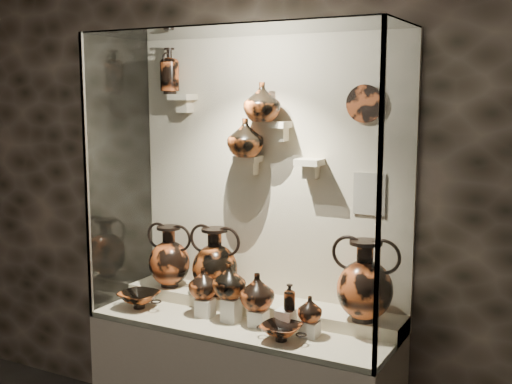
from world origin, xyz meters
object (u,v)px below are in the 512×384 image
lekythos_small (290,296)px  kylix_left (139,298)px  lekythos_tall (170,68)px  ovoid_vase_a (245,138)px  kylix_right (281,331)px  amphora_right (365,280)px  jug_a (203,283)px  jug_b (229,280)px  amphora_mid (215,261)px  jug_c (257,291)px  ovoid_vase_b (262,102)px  jug_e (310,309)px  amphora_left (169,256)px

lekythos_small → kylix_left: bearing=-164.6°
lekythos_tall → ovoid_vase_a: 0.67m
kylix_right → lekythos_tall: lekythos_tall is taller
lekythos_small → kylix_left: lekythos_small is taller
amphora_right → jug_a: 0.91m
jug_a → jug_b: size_ratio=0.90×
amphora_mid → jug_c: 0.41m
lekythos_small → lekythos_tall: bearing=175.2°
ovoid_vase_a → ovoid_vase_b: (0.11, 0.00, 0.20)m
jug_b → lekythos_small: bearing=-5.4°
amphora_right → lekythos_tall: bearing=166.8°
jug_c → lekythos_small: 0.21m
amphora_mid → ovoid_vase_a: 0.75m
jug_b → kylix_left: size_ratio=0.67×
amphora_right → jug_a: size_ratio=2.46×
jug_a → ovoid_vase_a: ovoid_vase_a is taller
kylix_left → kylix_right: kylix_left is taller
jug_b → kylix_left: (-0.57, -0.07, -0.17)m
lekythos_small → jug_e: bearing=19.8°
jug_a → jug_b: jug_b is taller
amphora_left → jug_c: (0.70, -0.17, -0.07)m
amphora_mid → jug_b: 0.26m
lekythos_tall → ovoid_vase_b: bearing=18.5°
kylix_right → ovoid_vase_b: ovoid_vase_b is taller
amphora_mid → amphora_right: 0.91m
jug_e → jug_a: bearing=-165.7°
jug_b → ovoid_vase_a: bearing=93.9°
amphora_mid → lekythos_tall: (-0.37, 0.10, 1.12)m
jug_b → kylix_right: (0.38, -0.13, -0.17)m
ovoid_vase_a → jug_e: bearing=-35.9°
ovoid_vase_a → amphora_right: bearing=-16.2°
kylix_left → ovoid_vase_b: ovoid_vase_b is taller
amphora_right → lekythos_tall: (-1.28, 0.11, 1.11)m
kylix_left → ovoid_vase_b: bearing=47.7°
amphora_left → kylix_right: 0.99m
amphora_mid → jug_e: bearing=0.8°
amphora_right → jug_e: amphora_right is taller
amphora_left → lekythos_tall: lekythos_tall is taller
amphora_right → kylix_right: (-0.33, -0.29, -0.23)m
jug_b → jug_e: size_ratio=1.45×
lekythos_small → ovoid_vase_b: ovoid_vase_b is taller
kylix_right → ovoid_vase_a: ovoid_vase_a is taller
lekythos_tall → ovoid_vase_b: lekythos_tall is taller
jug_e → amphora_mid: bearing=-179.1°
jug_b → ovoid_vase_a: size_ratio=0.90×
jug_a → kylix_right: size_ratio=0.67×
jug_a → jug_c: jug_c is taller
amphora_left → amphora_mid: amphora_mid is taller
amphora_right → kylix_left: bearing=-178.1°
kylix_left → amphora_left: bearing=104.1°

